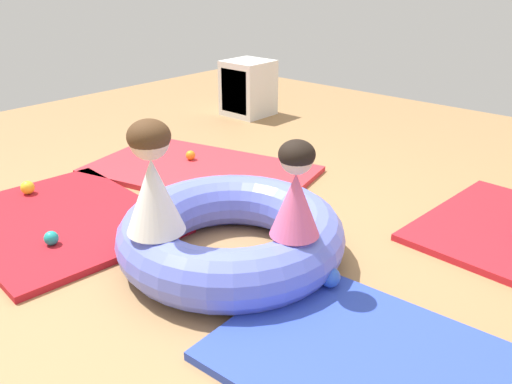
% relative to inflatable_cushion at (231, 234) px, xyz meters
% --- Properties ---
extents(ground_plane, '(8.00, 8.00, 0.00)m').
position_rel_inflatable_cushion_xyz_m(ground_plane, '(0.00, -0.00, -0.15)').
color(ground_plane, '#9E7549').
extents(gym_mat_far_right, '(1.34, 0.95, 0.04)m').
position_rel_inflatable_cushion_xyz_m(gym_mat_far_right, '(1.04, -0.23, -0.13)').
color(gym_mat_far_right, '#2D47B7').
rests_on(gym_mat_far_right, ground).
extents(gym_mat_center_rear, '(1.83, 1.33, 0.04)m').
position_rel_inflatable_cushion_xyz_m(gym_mat_center_rear, '(-1.06, 0.76, -0.13)').
color(gym_mat_center_rear, red).
rests_on(gym_mat_center_rear, ground).
extents(gym_mat_front, '(1.43, 1.18, 0.04)m').
position_rel_inflatable_cushion_xyz_m(gym_mat_front, '(-1.09, -0.39, -0.13)').
color(gym_mat_front, '#B21923').
rests_on(gym_mat_front, ground).
extents(inflatable_cushion, '(1.21, 1.21, 0.30)m').
position_rel_inflatable_cushion_xyz_m(inflatable_cushion, '(0.00, 0.00, 0.00)').
color(inflatable_cushion, '#6070E5').
rests_on(inflatable_cushion, ground).
extents(child_in_white, '(0.36, 0.36, 0.55)m').
position_rel_inflatable_cushion_xyz_m(child_in_white, '(-0.10, -0.41, 0.42)').
color(child_in_white, white).
rests_on(child_in_white, inflatable_cushion).
extents(child_in_pink, '(0.34, 0.34, 0.46)m').
position_rel_inflatable_cushion_xyz_m(child_in_pink, '(0.42, -0.01, 0.38)').
color(child_in_pink, '#E5608E').
rests_on(child_in_pink, inflatable_cushion).
extents(play_ball_yellow, '(0.09, 0.09, 0.09)m').
position_rel_inflatable_cushion_xyz_m(play_ball_yellow, '(-1.58, -0.34, -0.07)').
color(play_ball_yellow, yellow).
rests_on(play_ball_yellow, gym_mat_front).
extents(play_ball_green, '(0.09, 0.09, 0.09)m').
position_rel_inflatable_cushion_xyz_m(play_ball_green, '(-0.58, 1.23, -0.07)').
color(play_ball_green, green).
rests_on(play_ball_green, gym_mat_center_rear).
extents(play_ball_orange, '(0.07, 0.07, 0.07)m').
position_rel_inflatable_cushion_xyz_m(play_ball_orange, '(-1.26, 0.84, -0.07)').
color(play_ball_orange, orange).
rests_on(play_ball_orange, gym_mat_center_rear).
extents(play_ball_teal, '(0.08, 0.08, 0.08)m').
position_rel_inflatable_cushion_xyz_m(play_ball_teal, '(-0.81, -0.60, -0.07)').
color(play_ball_teal, teal).
rests_on(play_ball_teal, gym_mat_front).
extents(play_ball_blue, '(0.10, 0.10, 0.10)m').
position_rel_inflatable_cushion_xyz_m(play_ball_blue, '(0.58, 0.08, -0.06)').
color(play_ball_blue, blue).
rests_on(play_ball_blue, gym_mat_far_right).
extents(storage_cube, '(0.44, 0.44, 0.56)m').
position_rel_inflatable_cushion_xyz_m(storage_cube, '(-1.93, 2.23, 0.13)').
color(storage_cube, silver).
rests_on(storage_cube, ground).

